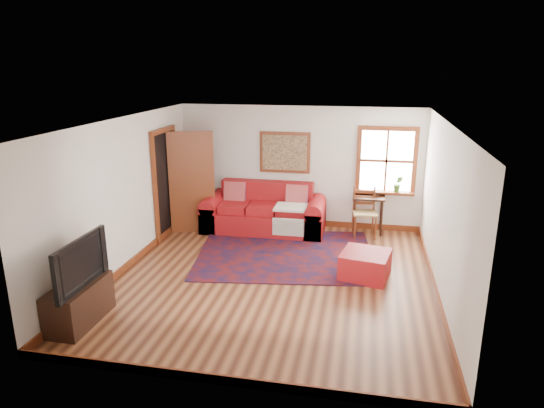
% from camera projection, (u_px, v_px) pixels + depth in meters
% --- Properties ---
extents(ground, '(5.50, 5.50, 0.00)m').
position_uv_depth(ground, '(274.00, 278.00, 7.78)').
color(ground, '#4A2313').
rests_on(ground, ground).
extents(room_envelope, '(5.04, 5.54, 2.52)m').
position_uv_depth(room_envelope, '(274.00, 178.00, 7.33)').
color(room_envelope, silver).
rests_on(room_envelope, ground).
extents(window, '(1.18, 0.20, 1.38)m').
position_uv_depth(window, '(388.00, 168.00, 9.63)').
color(window, white).
rests_on(window, ground).
extents(doorway, '(0.89, 1.08, 2.14)m').
position_uv_depth(doorway, '(182.00, 181.00, 9.57)').
color(doorway, black).
rests_on(doorway, ground).
extents(framed_artwork, '(1.05, 0.07, 0.85)m').
position_uv_depth(framed_artwork, '(285.00, 153.00, 9.96)').
color(framed_artwork, brown).
rests_on(framed_artwork, ground).
extents(persian_rug, '(3.43, 2.90, 0.02)m').
position_uv_depth(persian_rug, '(286.00, 254.00, 8.74)').
color(persian_rug, '#510E0B').
rests_on(persian_rug, ground).
extents(red_leather_sofa, '(2.46, 1.02, 0.96)m').
position_uv_depth(red_leather_sofa, '(265.00, 215.00, 9.95)').
color(red_leather_sofa, maroon).
rests_on(red_leather_sofa, ground).
extents(red_ottoman, '(0.86, 0.86, 0.42)m').
position_uv_depth(red_ottoman, '(365.00, 265.00, 7.78)').
color(red_ottoman, maroon).
rests_on(red_ottoman, ground).
extents(side_table, '(0.63, 0.48, 0.76)m').
position_uv_depth(side_table, '(369.00, 202.00, 9.71)').
color(side_table, black).
rests_on(side_table, ground).
extents(ladder_back_chair, '(0.51, 0.49, 0.98)m').
position_uv_depth(ladder_back_chair, '(364.00, 210.00, 9.55)').
color(ladder_back_chair, tan).
rests_on(ladder_back_chair, ground).
extents(media_cabinet, '(0.46, 1.01, 0.56)m').
position_uv_depth(media_cabinet, '(79.00, 303.00, 6.39)').
color(media_cabinet, black).
rests_on(media_cabinet, ground).
extents(television, '(0.15, 1.14, 0.65)m').
position_uv_depth(television, '(73.00, 262.00, 6.17)').
color(television, black).
rests_on(television, media_cabinet).
extents(candle_hurricane, '(0.12, 0.12, 0.18)m').
position_uv_depth(candle_hurricane, '(96.00, 266.00, 6.65)').
color(candle_hurricane, silver).
rests_on(candle_hurricane, media_cabinet).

